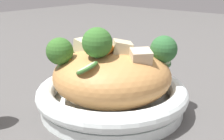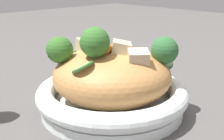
% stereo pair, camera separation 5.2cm
% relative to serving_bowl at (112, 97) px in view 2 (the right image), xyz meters
% --- Properties ---
extents(ground_plane, '(3.00, 3.00, 0.00)m').
position_rel_serving_bowl_xyz_m(ground_plane, '(0.00, 0.00, -0.03)').
color(ground_plane, '#4C4A48').
extents(serving_bowl, '(0.27, 0.27, 0.05)m').
position_rel_serving_bowl_xyz_m(serving_bowl, '(0.00, 0.00, 0.00)').
color(serving_bowl, white).
rests_on(serving_bowl, ground_plane).
extents(noodle_heap, '(0.21, 0.21, 0.10)m').
position_rel_serving_bowl_xyz_m(noodle_heap, '(-0.00, -0.00, 0.04)').
color(noodle_heap, '#B57F46').
rests_on(noodle_heap, serving_bowl).
extents(broccoli_florets, '(0.18, 0.19, 0.08)m').
position_rel_serving_bowl_xyz_m(broccoli_florets, '(0.01, -0.02, 0.09)').
color(broccoli_florets, '#8FB96D').
rests_on(broccoli_florets, serving_bowl).
extents(carrot_coins, '(0.13, 0.09, 0.03)m').
position_rel_serving_bowl_xyz_m(carrot_coins, '(0.01, -0.03, 0.08)').
color(carrot_coins, orange).
rests_on(carrot_coins, serving_bowl).
extents(zucchini_slices, '(0.19, 0.19, 0.04)m').
position_rel_serving_bowl_xyz_m(zucchini_slices, '(-0.00, 0.01, 0.07)').
color(zucchini_slices, beige).
rests_on(zucchini_slices, serving_bowl).
extents(chicken_chunks, '(0.15, 0.05, 0.04)m').
position_rel_serving_bowl_xyz_m(chicken_chunks, '(0.01, -0.00, 0.09)').
color(chicken_chunks, '#C7BD92').
rests_on(chicken_chunks, serving_bowl).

